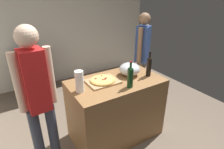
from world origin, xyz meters
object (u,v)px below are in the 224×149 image
Objects in this scene: mixing_bowl at (130,69)px; wine_bottle_dark at (130,76)px; paper_towel_roll at (79,81)px; stove at (31,74)px; pizza at (103,80)px; person_in_stripes at (38,97)px; person_in_red at (142,54)px; wine_bottle_amber at (149,65)px.

mixing_bowl is 0.87× the size of wine_bottle_dark.
paper_towel_roll is 2.02m from stove.
mixing_bowl is at bearing -0.26° from pizza.
person_in_stripes is 1.97m from person_in_red.
person_in_stripes is at bearing 170.63° from wine_bottle_dark.
pizza is at bearing -155.32° from person_in_red.
mixing_bowl is 0.26m from wine_bottle_amber.
mixing_bowl is 1.23m from person_in_stripes.
wine_bottle_amber reaches higher than mixing_bowl.
wine_bottle_amber is 0.22× the size of person_in_red.
stove is (-0.29, 1.92, -0.57)m from paper_towel_roll.
person_in_stripes reaches higher than wine_bottle_dark.
wine_bottle_dark is (-0.21, -0.29, 0.06)m from mixing_bowl.
pizza is 0.66m from wine_bottle_amber.
paper_towel_roll is at bearing -81.50° from stove.
pizza is at bearing 12.11° from paper_towel_roll.
wine_bottle_amber reaches higher than stove.
wine_bottle_dark is at bearing -9.37° from person_in_stripes.
person_in_stripes is at bearing -95.13° from stove.
mixing_bowl is 0.36m from wine_bottle_dark.
mixing_bowl is at bearing 5.44° from person_in_stripes.
paper_towel_roll is 0.15× the size of person_in_stripes.
wine_bottle_dark is (0.22, -0.29, 0.11)m from pizza.
person_in_red is at bearing 21.82° from paper_towel_roll.
wine_bottle_amber reaches higher than pizza.
wine_bottle_dark is (-0.41, -0.13, -0.01)m from wine_bottle_amber.
wine_bottle_dark is 0.20× the size of person_in_stripes.
mixing_bowl is 0.77m from paper_towel_roll.
wine_bottle_amber is at bearing 17.56° from wine_bottle_dark.
paper_towel_roll is 0.16× the size of person_in_red.
person_in_red is at bearing 24.68° from pizza.
pizza is 0.36m from paper_towel_roll.
mixing_bowl is 0.81m from person_in_red.
mixing_bowl is 0.31× the size of stove.
person_in_stripes reaches higher than stove.
pizza is 0.38m from wine_bottle_dark.
paper_towel_roll is at bearing 158.98° from wine_bottle_dark.
wine_bottle_dark is (0.56, -0.21, 0.02)m from paper_towel_roll.
stove is at bearing 119.64° from mixing_bowl.
stove is at bearing 111.60° from wine_bottle_dark.
mixing_bowl is at bearing 54.08° from wine_bottle_dark.
stove is (-1.05, 1.85, -0.53)m from mixing_bowl.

